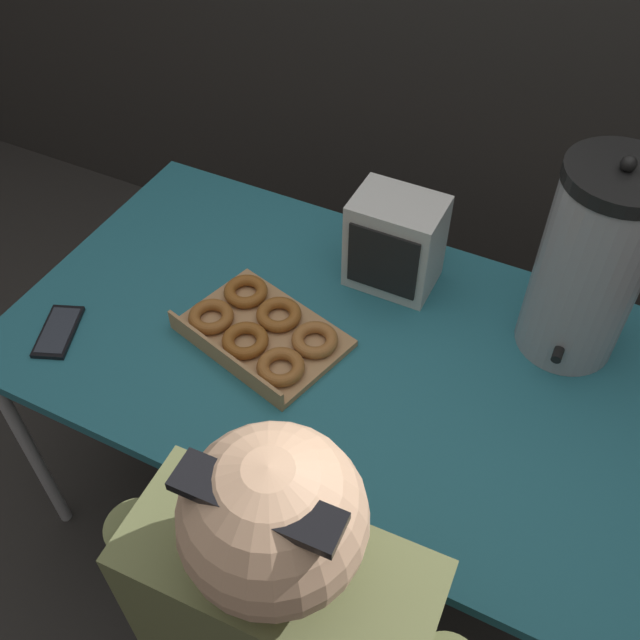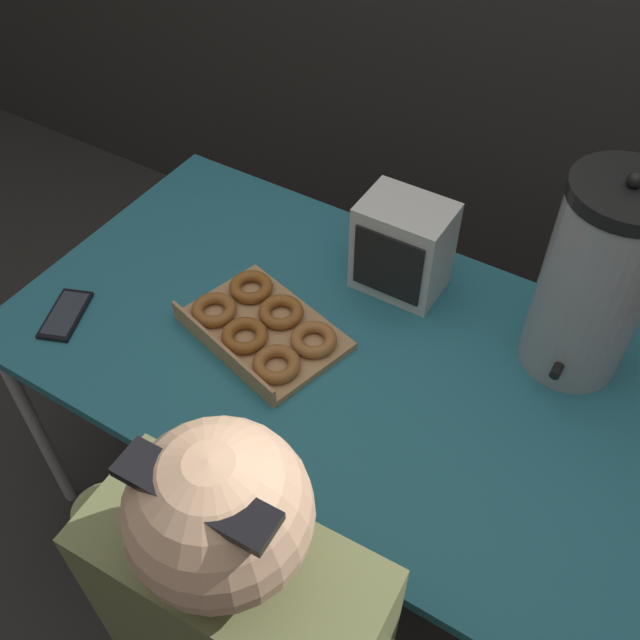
{
  "view_description": "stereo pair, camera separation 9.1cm",
  "coord_description": "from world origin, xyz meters",
  "px_view_note": "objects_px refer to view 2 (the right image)",
  "views": [
    {
      "loc": [
        0.41,
        -0.93,
        1.89
      ],
      "look_at": [
        -0.05,
        0.0,
        0.77
      ],
      "focal_mm": 40.0,
      "sensor_mm": 36.0,
      "label": 1
    },
    {
      "loc": [
        0.49,
        -0.88,
        1.89
      ],
      "look_at": [
        -0.05,
        0.0,
        0.77
      ],
      "focal_mm": 40.0,
      "sensor_mm": 36.0,
      "label": 2
    }
  ],
  "objects_px": {
    "donut_box": "(262,327)",
    "cell_phone": "(66,315)",
    "coffee_urn": "(596,281)",
    "space_heater": "(403,247)"
  },
  "relations": [
    {
      "from": "donut_box",
      "to": "space_heater",
      "type": "distance_m",
      "value": 0.36
    },
    {
      "from": "cell_phone",
      "to": "donut_box",
      "type": "bearing_deg",
      "value": 2.94
    },
    {
      "from": "cell_phone",
      "to": "space_heater",
      "type": "height_order",
      "value": "space_heater"
    },
    {
      "from": "coffee_urn",
      "to": "space_heater",
      "type": "height_order",
      "value": "coffee_urn"
    },
    {
      "from": "donut_box",
      "to": "cell_phone",
      "type": "bearing_deg",
      "value": -139.7
    },
    {
      "from": "donut_box",
      "to": "cell_phone",
      "type": "distance_m",
      "value": 0.45
    },
    {
      "from": "cell_phone",
      "to": "coffee_urn",
      "type": "bearing_deg",
      "value": 3.52
    },
    {
      "from": "coffee_urn",
      "to": "cell_phone",
      "type": "height_order",
      "value": "coffee_urn"
    },
    {
      "from": "coffee_urn",
      "to": "cell_phone",
      "type": "bearing_deg",
      "value": -154.64
    },
    {
      "from": "donut_box",
      "to": "cell_phone",
      "type": "xyz_separation_m",
      "value": [
        -0.41,
        -0.19,
        -0.01
      ]
    }
  ]
}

